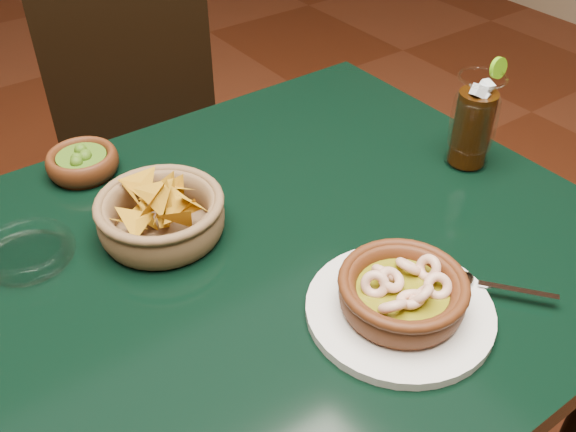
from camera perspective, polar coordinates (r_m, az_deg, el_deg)
dining_table at (r=0.92m, az=-7.92°, el=-10.35°), size 1.20×0.80×0.75m
dining_chair at (r=1.59m, az=-12.84°, el=5.39°), size 0.54×0.54×0.90m
shrimp_plate at (r=0.80m, az=10.09°, el=-7.07°), size 0.29×0.23×0.07m
chip_basket at (r=0.92m, az=-11.22°, el=0.06°), size 0.21×0.21×0.12m
guacamole_ramekin at (r=1.08m, az=-17.81°, el=4.62°), size 0.13×0.13×0.04m
cola_drink at (r=1.07m, az=16.17°, el=8.01°), size 0.15×0.15×0.18m
glass_ashtray at (r=0.93m, az=-22.17°, el=-2.97°), size 0.14×0.14×0.03m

